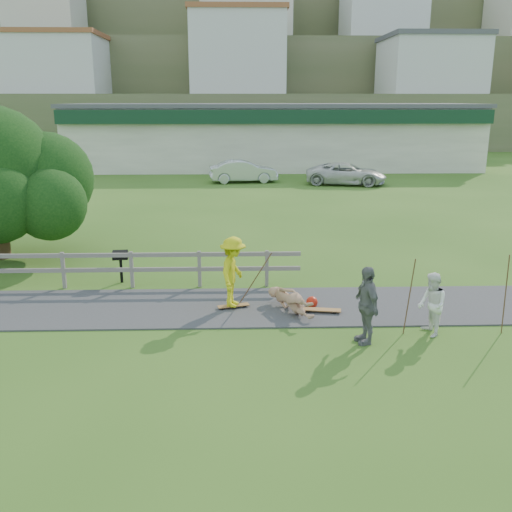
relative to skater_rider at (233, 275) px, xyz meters
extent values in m
plane|color=#335D1A|center=(-1.02, -1.39, -0.94)|extent=(260.00, 260.00, 0.00)
cube|color=#363638|center=(-1.02, 0.11, -0.92)|extent=(34.00, 3.00, 0.04)
cube|color=#67635B|center=(-5.02, 1.91, -0.39)|extent=(0.10, 0.10, 1.10)
cube|color=#67635B|center=(-3.02, 1.91, -0.39)|extent=(0.10, 0.10, 1.10)
cube|color=#67635B|center=(-1.02, 1.91, -0.39)|extent=(0.10, 0.10, 1.10)
cube|color=#67635B|center=(0.98, 1.91, -0.39)|extent=(0.10, 0.10, 1.10)
cube|color=#67635B|center=(-5.52, 1.91, 0.06)|extent=(15.00, 0.08, 0.12)
cube|color=#67635B|center=(-5.52, 1.91, -0.39)|extent=(15.00, 0.08, 0.12)
cube|color=#BDB5A6|center=(2.98, 33.61, 1.46)|extent=(32.00, 10.00, 4.80)
cube|color=#133521|center=(2.98, 28.41, 3.26)|extent=(32.00, 0.60, 1.00)
cube|color=#4F4F54|center=(2.98, 33.61, 4.01)|extent=(32.50, 10.50, 0.30)
cube|color=#505D37|center=(-1.02, 53.61, 2.06)|extent=(220.00, 14.00, 6.00)
cube|color=beige|center=(-1.02, 53.61, 8.56)|extent=(10.00, 9.00, 7.00)
cube|color=#4F4F54|center=(-1.02, 53.61, 12.31)|extent=(10.40, 9.40, 0.50)
cube|color=#505D37|center=(-1.02, 66.61, 5.56)|extent=(220.00, 14.00, 13.00)
cube|color=beige|center=(-1.02, 66.61, 15.56)|extent=(10.00, 9.00, 7.00)
cube|color=#505D37|center=(-1.02, 79.61, 9.56)|extent=(220.00, 14.00, 21.00)
cube|color=#505D37|center=(-1.02, 92.61, 14.06)|extent=(220.00, 14.00, 30.00)
cube|color=#505D37|center=(-1.02, 106.61, 19.06)|extent=(220.00, 14.00, 40.00)
imported|color=#C6C512|center=(0.00, 0.00, 0.00)|extent=(0.99, 1.35, 1.87)
imported|color=tan|center=(1.51, -0.30, -0.61)|extent=(1.81, 1.20, 0.66)
imported|color=white|center=(4.67, -1.88, -0.18)|extent=(0.64, 0.78, 1.52)
imported|color=slate|center=(3.04, -2.25, -0.03)|extent=(0.64, 1.13, 1.82)
imported|color=silver|center=(0.50, 24.22, -0.19)|extent=(4.69, 2.08, 1.50)
imported|color=silver|center=(7.24, 22.92, -0.22)|extent=(5.59, 3.51, 1.44)
sphere|color=red|center=(2.11, 0.05, -0.78)|extent=(0.32, 0.32, 0.32)
cylinder|color=#513520|center=(0.60, 0.40, -0.09)|extent=(0.03, 0.03, 1.69)
cylinder|color=#513520|center=(4.15, -1.81, 0.00)|extent=(0.03, 0.03, 1.87)
cylinder|color=#513520|center=(6.42, -1.84, 0.04)|extent=(0.03, 0.03, 1.95)
camera|label=1|loc=(0.16, -14.32, 4.46)|focal=40.00mm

